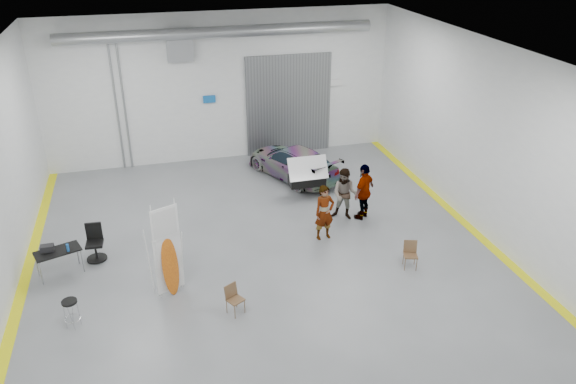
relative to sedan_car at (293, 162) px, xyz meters
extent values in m
plane|color=slate|center=(-2.29, -5.38, -0.61)|extent=(16.00, 16.00, 0.00)
cube|color=silver|center=(4.71, -5.38, 2.39)|extent=(0.02, 16.00, 6.00)
cube|color=silver|center=(-2.29, 2.62, 2.39)|extent=(14.00, 0.02, 6.00)
cube|color=silver|center=(-2.29, -13.38, 2.39)|extent=(14.00, 0.02, 6.00)
cube|color=silver|center=(-2.29, -5.38, 5.39)|extent=(14.00, 16.00, 0.02)
cube|color=gray|center=(0.51, 2.54, 1.49)|extent=(3.60, 0.12, 4.20)
cube|color=gray|center=(-3.79, 2.54, 4.19)|extent=(1.00, 0.50, 1.20)
cylinder|color=gray|center=(-2.29, 2.02, 4.69)|extent=(11.90, 0.44, 0.44)
cube|color=#155EAE|center=(-2.79, 2.54, 1.99)|extent=(0.50, 0.04, 0.30)
cube|color=white|center=(2.51, 2.54, 2.29)|extent=(0.70, 0.04, 0.25)
cylinder|color=gray|center=(-6.09, 2.54, 1.89)|extent=(0.08, 0.08, 5.00)
cylinder|color=gray|center=(-6.39, 2.54, 1.89)|extent=(0.08, 0.08, 5.00)
cube|color=yellow|center=(-9.14, -5.38, -0.61)|extent=(0.30, 16.00, 0.01)
cube|color=yellow|center=(4.56, -5.38, -0.61)|extent=(0.30, 16.00, 0.01)
imported|color=white|center=(0.00, 0.00, 0.00)|extent=(3.31, 4.55, 1.22)
imported|color=#8D5B4D|center=(-0.28, -4.79, 0.29)|extent=(0.72, 0.53, 1.81)
imported|color=slate|center=(0.79, -3.73, 0.29)|extent=(1.10, 1.03, 1.80)
imported|color=#A65237|center=(1.41, -3.86, 0.37)|extent=(1.17, 1.09, 1.96)
cube|color=white|center=(-5.24, -6.51, 0.31)|extent=(0.74, 0.33, 1.67)
ellipsoid|color=orange|center=(-5.24, -6.58, 0.27)|extent=(0.51, 0.38, 1.76)
cube|color=white|center=(-5.24, -6.53, 1.56)|extent=(0.71, 0.32, 0.88)
cylinder|color=white|center=(-5.57, -6.51, 0.78)|extent=(0.02, 0.02, 2.78)
cylinder|color=white|center=(-4.92, -6.51, 0.78)|extent=(0.02, 0.02, 2.78)
cube|color=brown|center=(-3.64, -7.81, -0.20)|extent=(0.51, 0.51, 0.04)
cube|color=brown|center=(-3.64, -7.63, 0.01)|extent=(0.37, 0.26, 0.36)
cube|color=brown|center=(1.61, -7.04, -0.20)|extent=(0.48, 0.46, 0.04)
cube|color=brown|center=(1.61, -6.87, 0.01)|extent=(0.39, 0.19, 0.37)
cylinder|color=black|center=(-7.64, -7.30, 0.14)|extent=(0.38, 0.38, 0.06)
torus|color=silver|center=(-7.64, -7.30, -0.37)|extent=(0.40, 0.40, 0.02)
cylinder|color=gray|center=(-8.71, -5.05, -0.24)|extent=(0.03, 0.03, 0.73)
cylinder|color=gray|center=(-7.59, -5.05, -0.24)|extent=(0.03, 0.03, 0.73)
cylinder|color=gray|center=(-8.71, -4.54, -0.24)|extent=(0.03, 0.03, 0.73)
cylinder|color=gray|center=(-7.59, -4.54, -0.24)|extent=(0.03, 0.03, 0.73)
cube|color=black|center=(-8.15, -4.79, 0.14)|extent=(1.36, 0.99, 0.04)
cylinder|color=#1C57A8|center=(-7.84, -4.90, 0.28)|extent=(0.08, 0.08, 0.22)
cube|color=black|center=(-8.41, -4.74, 0.26)|extent=(0.36, 0.22, 0.18)
cylinder|color=black|center=(-7.21, -4.28, -0.57)|extent=(0.59, 0.59, 0.04)
cylinder|color=black|center=(-7.21, -4.28, -0.32)|extent=(0.06, 0.06, 0.51)
cube|color=black|center=(-7.21, -4.28, -0.06)|extent=(0.52, 0.52, 0.07)
cube|color=black|center=(-7.21, -4.05, 0.25)|extent=(0.47, 0.10, 0.53)
cube|color=silver|center=(0.00, -1.86, 0.63)|extent=(1.43, 0.87, 0.04)
camera|label=1|loc=(-5.30, -19.37, 8.58)|focal=35.00mm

